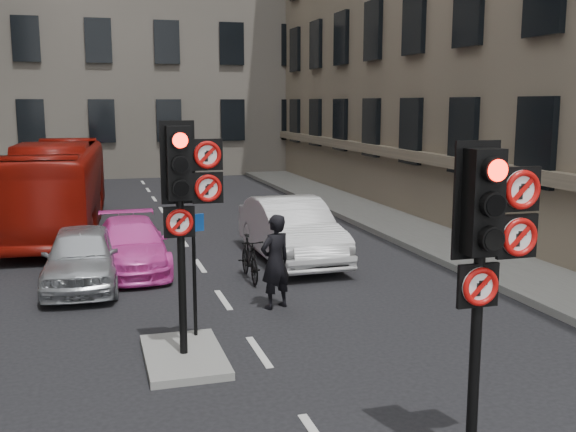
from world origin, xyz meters
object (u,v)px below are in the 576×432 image
signal_far (185,188)px  motorcycle (250,258)px  car_white (291,230)px  car_pink (131,245)px  signal_near (488,237)px  info_sign (194,258)px  motorcyclist (275,262)px  bus_red (58,187)px  car_silver (82,257)px

signal_far → motorcycle: 5.30m
car_white → car_pink: (-3.95, 0.16, -0.19)m
signal_near → info_sign: (-2.39, 4.74, -1.14)m
motorcycle → motorcyclist: bearing=-88.5°
bus_red → motorcyclist: size_ratio=5.36×
info_sign → motorcycle: bearing=46.8°
signal_far → car_white: (3.44, 5.97, -1.92)m
signal_far → motorcyclist: size_ratio=1.93×
signal_near → signal_far: (-2.60, 4.00, 0.12)m
info_sign → car_pink: bearing=80.4°
car_white → info_sign: size_ratio=2.31×
car_pink → bus_red: (-1.84, 5.65, 0.78)m
car_white → car_silver: bearing=-168.9°
car_white → signal_near: bearing=-95.6°
signal_near → motorcycle: size_ratio=2.15×
motorcycle → info_sign: bearing=-114.5°
car_white → motorcycle: size_ratio=2.85×
bus_red → car_pink: bearing=-68.3°
motorcycle → motorcyclist: (0.00, -2.18, 0.42)m
car_silver → motorcycle: car_silver is taller
signal_far → motorcyclist: 3.46m
car_silver → signal_far: bearing=-68.6°
bus_red → motorcyclist: bearing=-61.9°
signal_far → bus_red: size_ratio=0.36×
signal_far → info_sign: bearing=73.9°
motorcycle → car_silver: bearing=173.3°
car_white → bus_red: (-5.79, 5.80, 0.60)m
motorcyclist → signal_near: bearing=72.6°
car_silver → car_pink: car_silver is taller
bus_red → car_white: bearing=-41.4°
car_silver → car_white: 5.17m
car_pink → motorcycle: bearing=-34.6°
motorcyclist → info_sign: info_sign is taller
signal_far → car_silver: (-1.62, 4.90, -2.05)m
car_silver → bus_red: (-0.73, 6.87, 0.72)m
motorcyclist → bus_red: bearing=-88.5°
signal_near → info_sign: 5.43m
car_silver → car_white: size_ratio=0.81×
car_silver → car_pink: (1.11, 1.22, -0.06)m
bus_red → motorcyclist: (4.34, -9.56, -0.46)m
motorcyclist → info_sign: size_ratio=0.90×
car_white → motorcyclist: 4.03m
bus_red → motorcyclist: bus_red is taller
signal_near → bus_red: size_ratio=0.36×
bus_red → info_sign: bus_red is taller
signal_near → car_silver: (-4.22, 8.90, -1.93)m
signal_far → car_white: size_ratio=0.75×
car_pink → motorcyclist: bearing=-57.3°
signal_far → car_pink: (-0.51, 6.12, -2.11)m
car_pink → car_white: bearing=-2.2°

